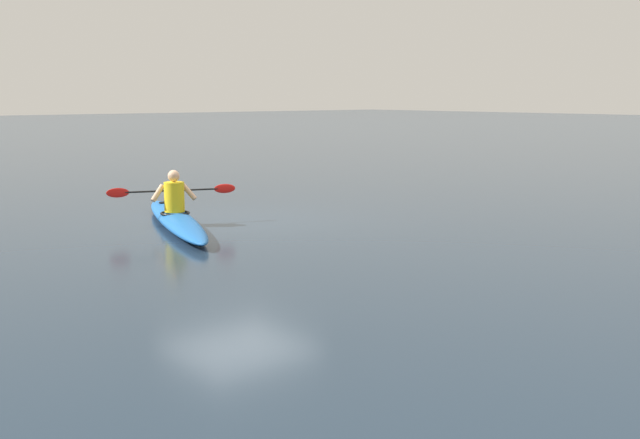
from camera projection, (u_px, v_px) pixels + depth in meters
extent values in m
plane|color=#1E2D3D|center=(237.00, 221.00, 14.57)|extent=(160.00, 160.00, 0.00)
ellipsoid|color=#1959A5|center=(176.00, 220.00, 13.94)|extent=(2.29, 4.89, 0.25)
torus|color=black|center=(175.00, 213.00, 14.01)|extent=(0.68, 0.68, 0.04)
cylinder|color=black|center=(163.00, 203.00, 15.32)|extent=(0.18, 0.18, 0.02)
cylinder|color=yellow|center=(174.00, 197.00, 14.00)|extent=(0.36, 0.36, 0.53)
sphere|color=tan|center=(174.00, 176.00, 13.94)|extent=(0.21, 0.21, 0.21)
cylinder|color=black|center=(172.00, 191.00, 14.17)|extent=(1.82, 0.70, 0.03)
ellipsoid|color=red|center=(118.00, 193.00, 13.86)|extent=(0.39, 0.18, 0.17)
ellipsoid|color=red|center=(225.00, 188.00, 14.49)|extent=(0.39, 0.18, 0.17)
cylinder|color=tan|center=(158.00, 193.00, 13.97)|extent=(0.31, 0.16, 0.34)
cylinder|color=tan|center=(189.00, 192.00, 14.16)|extent=(0.25, 0.26, 0.34)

